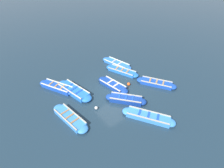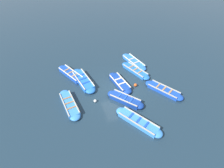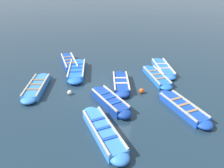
{
  "view_description": "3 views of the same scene",
  "coord_description": "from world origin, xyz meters",
  "px_view_note": "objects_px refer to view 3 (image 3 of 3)",
  "views": [
    {
      "loc": [
        8.96,
        -6.99,
        9.65
      ],
      "look_at": [
        -0.83,
        0.58,
        0.16
      ],
      "focal_mm": 28.0,
      "sensor_mm": 36.0,
      "label": 1
    },
    {
      "loc": [
        10.49,
        -4.06,
        10.64
      ],
      "look_at": [
        -0.59,
        -0.24,
        0.3
      ],
      "focal_mm": 28.0,
      "sensor_mm": 36.0,
      "label": 2
    },
    {
      "loc": [
        10.82,
        1.59,
        6.11
      ],
      "look_at": [
        -0.44,
        0.03,
        0.19
      ],
      "focal_mm": 35.0,
      "sensor_mm": 36.0,
      "label": 3
    }
  ],
  "objects_px": {
    "buoy_yellow_far": "(142,91)",
    "boat_outer_left": "(103,132)",
    "buoy_orange_near": "(70,92)",
    "boat_bow_out": "(37,87)",
    "boat_centre": "(156,77)",
    "boat_outer_right": "(110,101)",
    "boat_drifting": "(69,62)",
    "boat_tucked": "(121,83)",
    "boat_far_corner": "(183,108)",
    "boat_inner_gap": "(77,71)",
    "boat_alongside": "(163,68)"
  },
  "relations": [
    {
      "from": "buoy_yellow_far",
      "to": "boat_outer_left",
      "type": "bearing_deg",
      "value": -21.85
    },
    {
      "from": "boat_outer_left",
      "to": "buoy_orange_near",
      "type": "relative_size",
      "value": 14.45
    },
    {
      "from": "boat_bow_out",
      "to": "boat_centre",
      "type": "height_order",
      "value": "boat_bow_out"
    },
    {
      "from": "buoy_yellow_far",
      "to": "boat_bow_out",
      "type": "bearing_deg",
      "value": -86.08
    },
    {
      "from": "buoy_orange_near",
      "to": "boat_outer_right",
      "type": "bearing_deg",
      "value": 73.02
    },
    {
      "from": "boat_bow_out",
      "to": "boat_centre",
      "type": "xyz_separation_m",
      "value": [
        -2.38,
        6.88,
        -0.01
      ]
    },
    {
      "from": "boat_drifting",
      "to": "buoy_yellow_far",
      "type": "relative_size",
      "value": 12.42
    },
    {
      "from": "boat_tucked",
      "to": "buoy_orange_near",
      "type": "xyz_separation_m",
      "value": [
        1.42,
        -2.71,
        -0.05
      ]
    },
    {
      "from": "boat_outer_left",
      "to": "buoy_yellow_far",
      "type": "relative_size",
      "value": 12.62
    },
    {
      "from": "boat_tucked",
      "to": "boat_far_corner",
      "type": "height_order",
      "value": "boat_tucked"
    },
    {
      "from": "boat_far_corner",
      "to": "buoy_yellow_far",
      "type": "xyz_separation_m",
      "value": [
        -1.45,
        -2.04,
        -0.03
      ]
    },
    {
      "from": "boat_centre",
      "to": "boat_bow_out",
      "type": "bearing_deg",
      "value": -70.94
    },
    {
      "from": "boat_bow_out",
      "to": "buoy_orange_near",
      "type": "distance_m",
      "value": 2.07
    },
    {
      "from": "boat_drifting",
      "to": "buoy_orange_near",
      "type": "relative_size",
      "value": 14.22
    },
    {
      "from": "boat_drifting",
      "to": "buoy_yellow_far",
      "type": "height_order",
      "value": "boat_drifting"
    },
    {
      "from": "boat_tucked",
      "to": "buoy_orange_near",
      "type": "distance_m",
      "value": 3.06
    },
    {
      "from": "boat_outer_left",
      "to": "boat_inner_gap",
      "type": "bearing_deg",
      "value": -154.32
    },
    {
      "from": "boat_inner_gap",
      "to": "buoy_orange_near",
      "type": "distance_m",
      "value": 2.83
    },
    {
      "from": "boat_inner_gap",
      "to": "boat_far_corner",
      "type": "relative_size",
      "value": 1.17
    },
    {
      "from": "boat_drifting",
      "to": "buoy_yellow_far",
      "type": "bearing_deg",
      "value": 56.9
    },
    {
      "from": "boat_tucked",
      "to": "boat_outer_left",
      "type": "xyz_separation_m",
      "value": [
        4.49,
        -0.28,
        0.01
      ]
    },
    {
      "from": "boat_inner_gap",
      "to": "buoy_yellow_far",
      "type": "bearing_deg",
      "value": 64.08
    },
    {
      "from": "buoy_orange_near",
      "to": "boat_alongside",
      "type": "bearing_deg",
      "value": 127.72
    },
    {
      "from": "boat_tucked",
      "to": "boat_alongside",
      "type": "relative_size",
      "value": 0.91
    },
    {
      "from": "boat_drifting",
      "to": "boat_inner_gap",
      "type": "bearing_deg",
      "value": 35.29
    },
    {
      "from": "boat_alongside",
      "to": "buoy_yellow_far",
      "type": "height_order",
      "value": "boat_alongside"
    },
    {
      "from": "boat_far_corner",
      "to": "boat_tucked",
      "type": "bearing_deg",
      "value": -123.63
    },
    {
      "from": "boat_drifting",
      "to": "boat_outer_left",
      "type": "bearing_deg",
      "value": 27.6
    },
    {
      "from": "boat_tucked",
      "to": "boat_outer_left",
      "type": "height_order",
      "value": "boat_outer_left"
    },
    {
      "from": "boat_far_corner",
      "to": "buoy_yellow_far",
      "type": "bearing_deg",
      "value": -125.41
    },
    {
      "from": "boat_tucked",
      "to": "buoy_yellow_far",
      "type": "height_order",
      "value": "boat_tucked"
    },
    {
      "from": "boat_outer_right",
      "to": "boat_bow_out",
      "type": "bearing_deg",
      "value": -102.85
    },
    {
      "from": "boat_bow_out",
      "to": "boat_far_corner",
      "type": "height_order",
      "value": "boat_far_corner"
    },
    {
      "from": "boat_bow_out",
      "to": "boat_drifting",
      "type": "xyz_separation_m",
      "value": [
        -3.85,
        0.72,
        0.03
      ]
    },
    {
      "from": "boat_far_corner",
      "to": "boat_drifting",
      "type": "bearing_deg",
      "value": -123.75
    },
    {
      "from": "boat_alongside",
      "to": "buoy_orange_near",
      "type": "relative_size",
      "value": 14.61
    },
    {
      "from": "boat_drifting",
      "to": "boat_far_corner",
      "type": "height_order",
      "value": "boat_drifting"
    },
    {
      "from": "boat_outer_right",
      "to": "boat_drifting",
      "type": "relative_size",
      "value": 0.83
    },
    {
      "from": "boat_bow_out",
      "to": "boat_centre",
      "type": "bearing_deg",
      "value": 109.06
    },
    {
      "from": "boat_tucked",
      "to": "boat_alongside",
      "type": "xyz_separation_m",
      "value": [
        -2.71,
        2.63,
        -0.02
      ]
    },
    {
      "from": "boat_tucked",
      "to": "boat_outer_left",
      "type": "relative_size",
      "value": 0.92
    },
    {
      "from": "boat_drifting",
      "to": "boat_alongside",
      "type": "height_order",
      "value": "boat_drifting"
    },
    {
      "from": "boat_far_corner",
      "to": "buoy_orange_near",
      "type": "distance_m",
      "value": 6.03
    },
    {
      "from": "boat_outer_right",
      "to": "boat_inner_gap",
      "type": "bearing_deg",
      "value": -142.01
    },
    {
      "from": "boat_outer_left",
      "to": "boat_centre",
      "type": "distance_m",
      "value": 6.21
    },
    {
      "from": "boat_far_corner",
      "to": "boat_outer_left",
      "type": "distance_m",
      "value": 4.23
    },
    {
      "from": "boat_tucked",
      "to": "boat_far_corner",
      "type": "bearing_deg",
      "value": 56.37
    },
    {
      "from": "boat_centre",
      "to": "buoy_orange_near",
      "type": "relative_size",
      "value": 14.01
    },
    {
      "from": "boat_bow_out",
      "to": "boat_outer_right",
      "type": "relative_size",
      "value": 1.23
    },
    {
      "from": "boat_inner_gap",
      "to": "boat_drifting",
      "type": "xyz_separation_m",
      "value": [
        -1.33,
        -0.94,
        0.0
      ]
    }
  ]
}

